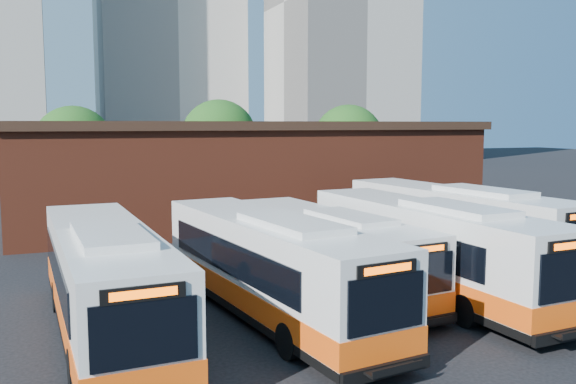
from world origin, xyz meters
name	(u,v)px	position (x,y,z in m)	size (l,w,h in m)	color
ground	(416,305)	(0.00, 0.00, 0.00)	(220.00, 220.00, 0.00)	black
bus_farwest	(105,286)	(-10.33, 0.52, 1.56)	(3.19, 12.69, 3.43)	silver
bus_west	(270,270)	(-5.22, 0.52, 1.56)	(4.16, 12.79, 3.43)	silver
bus_midwest	(329,254)	(-2.10, 2.67, 1.41)	(3.54, 11.56, 3.11)	silver
bus_mideast	(428,252)	(1.10, 0.99, 1.60)	(3.46, 13.05, 3.52)	silver
bus_east	(456,228)	(5.15, 4.78, 1.61)	(4.22, 13.21, 3.55)	silver
transit_worker	(542,301)	(2.22, -3.46, 0.85)	(0.62, 0.41, 1.70)	#121534
depot_building	(245,170)	(0.00, 20.00, 3.26)	(28.60, 12.60, 6.40)	maroon
tree_west	(74,145)	(-10.00, 32.00, 4.64)	(6.00, 6.00, 7.65)	#382314
tree_mid	(219,137)	(2.00, 34.00, 5.08)	(6.56, 6.56, 8.36)	#382314
tree_east	(348,140)	(13.00, 31.00, 4.83)	(6.24, 6.24, 7.96)	#382314
tower_right	(339,4)	(30.00, 68.00, 24.34)	(18.00, 18.00, 49.20)	#ABA79D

